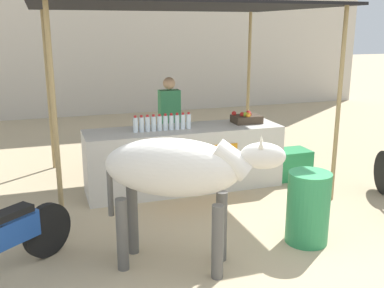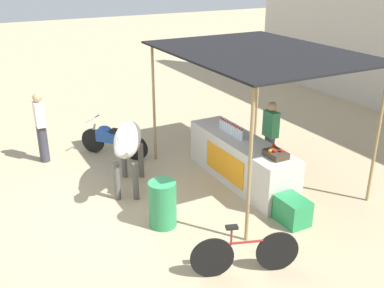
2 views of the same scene
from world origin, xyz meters
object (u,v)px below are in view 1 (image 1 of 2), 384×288
Objects in this scene: water_barrel at (308,208)px; fruit_crate at (246,118)px; stall_counter at (184,158)px; cooler_box at (290,164)px; vendor_behind_counter at (170,125)px; cow at (178,172)px.

fruit_crate is at bearing 83.63° from water_barrel.
stall_counter is 5.00× the size of cooler_box.
fruit_crate is at bearing -33.27° from vendor_behind_counter.
stall_counter is 1.69× the size of cow.
stall_counter reaches higher than water_barrel.
cooler_box is (0.76, -0.15, -0.79)m from fruit_crate.
vendor_behind_counter is at bearing 155.16° from cooler_box.
fruit_crate reaches higher than water_barrel.
vendor_behind_counter is 2.75× the size of cooler_box.
fruit_crate is 2.90m from cow.
vendor_behind_counter is at bearing 105.66° from water_barrel.
cow is at bearing -109.05° from stall_counter.
water_barrel is (0.82, -2.93, -0.42)m from vendor_behind_counter.
cow reaches higher than water_barrel.
cow is (-2.58, -2.12, 0.79)m from cooler_box.
fruit_crate is 0.52× the size of water_barrel.
fruit_crate is at bearing 169.11° from cooler_box.
cow is at bearing -128.78° from fruit_crate.
vendor_behind_counter is at bearing 91.35° from stall_counter.
fruit_crate is (1.05, 0.05, 0.55)m from stall_counter.
cow is at bearing -140.67° from cooler_box.
fruit_crate reaches higher than cooler_box.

